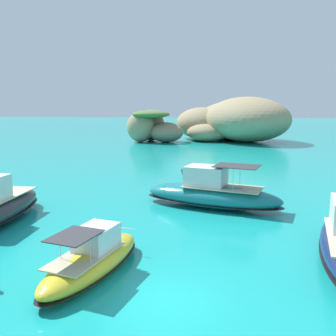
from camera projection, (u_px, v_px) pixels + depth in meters
ground_plane at (165, 301)px, 13.60m from camera, size 400.00×400.00×0.00m
islet_large at (232, 122)px, 74.49m from camera, size 26.49×26.45×8.79m
islet_small at (153, 127)px, 72.15m from camera, size 12.63×10.49×6.28m
motorboat_teal at (212, 194)px, 25.96m from camera, size 10.40×5.96×3.12m
motorboat_yellow at (93, 259)px, 15.70m from camera, size 3.90×7.19×2.16m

